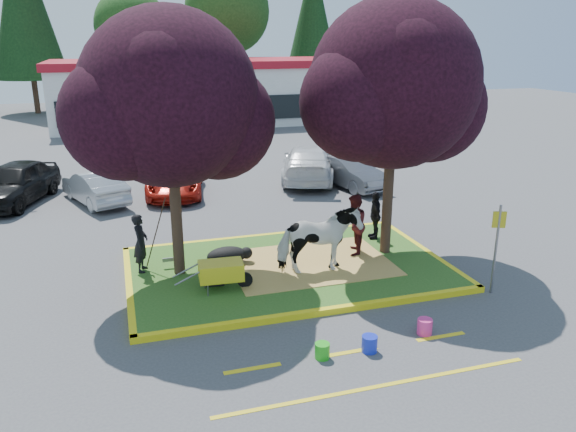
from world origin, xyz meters
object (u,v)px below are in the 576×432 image
object	(u,v)px
sign_post	(497,240)
car_black	(15,183)
bucket_pink	(425,327)
handler	(141,243)
car_silver	(95,187)
bucket_blue	(370,344)
cow	(319,240)
wheelbarrow	(222,271)
bucket_green	(322,351)
calf	(227,255)

from	to	relation	value
sign_post	car_black	size ratio (longest dim) A/B	0.49
sign_post	bucket_pink	distance (m)	3.11
handler	car_black	bearing A→B (deg)	40.73
car_black	car_silver	bearing A→B (deg)	2.57
bucket_pink	bucket_blue	bearing A→B (deg)	-168.34
cow	car_silver	xyz separation A→B (m)	(-5.58, 8.88, -0.40)
handler	car_silver	bearing A→B (deg)	24.24
cow	wheelbarrow	xyz separation A→B (m)	(-2.55, -0.33, -0.38)
bucket_pink	cow	bearing A→B (deg)	108.67
wheelbarrow	bucket_blue	xyz separation A→B (m)	(2.30, -3.32, -0.47)
bucket_green	car_black	distance (m)	15.15
car_black	car_silver	world-z (taller)	car_black
bucket_blue	car_black	xyz separation A→B (m)	(-8.14, 13.38, 0.61)
wheelbarrow	sign_post	bearing A→B (deg)	-11.70
car_black	cow	bearing A→B (deg)	-29.95
wheelbarrow	sign_post	size ratio (longest dim) A/B	0.85
cow	bucket_pink	bearing A→B (deg)	-160.77
cow	sign_post	bearing A→B (deg)	-118.65
calf	sign_post	world-z (taller)	sign_post
bucket_blue	car_silver	bearing A→B (deg)	113.03
calf	bucket_pink	world-z (taller)	calf
cow	bucket_green	size ratio (longest dim) A/B	6.64
handler	sign_post	world-z (taller)	sign_post
wheelbarrow	car_black	bearing A→B (deg)	124.02
calf	wheelbarrow	distance (m)	1.65
cow	bucket_blue	size ratio (longest dim) A/B	6.17
calf	bucket_blue	bearing A→B (deg)	-53.44
handler	car_silver	size ratio (longest dim) A/B	0.41
cow	bucket_pink	size ratio (longest dim) A/B	6.13
calf	car_black	xyz separation A→B (m)	(-6.27, 8.48, 0.39)
calf	car_black	distance (m)	10.55
bucket_pink	sign_post	bearing A→B (deg)	26.73
calf	wheelbarrow	size ratio (longest dim) A/B	0.57
sign_post	bucket_blue	world-z (taller)	sign_post
bucket_green	car_black	size ratio (longest dim) A/B	0.07
handler	wheelbarrow	distance (m)	2.49
calf	wheelbarrow	bearing A→B (deg)	-89.67
handler	car_silver	world-z (taller)	handler
bucket_green	car_silver	world-z (taller)	car_silver
calf	handler	size ratio (longest dim) A/B	0.71
car_silver	handler	bearing A→B (deg)	78.00
wheelbarrow	car_silver	size ratio (longest dim) A/B	0.50
bucket_blue	car_black	size ratio (longest dim) A/B	0.07
sign_post	car_silver	distance (m)	14.38
calf	sign_post	distance (m)	6.77
wheelbarrow	car_black	xyz separation A→B (m)	(-5.84, 10.05, 0.14)
calf	bucket_pink	distance (m)	5.65
wheelbarrow	sign_post	xyz separation A→B (m)	(6.25, -1.74, 0.71)
handler	bucket_pink	xyz separation A→B (m)	(5.43, -4.80, -0.74)
bucket_green	car_silver	size ratio (longest dim) A/B	0.08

